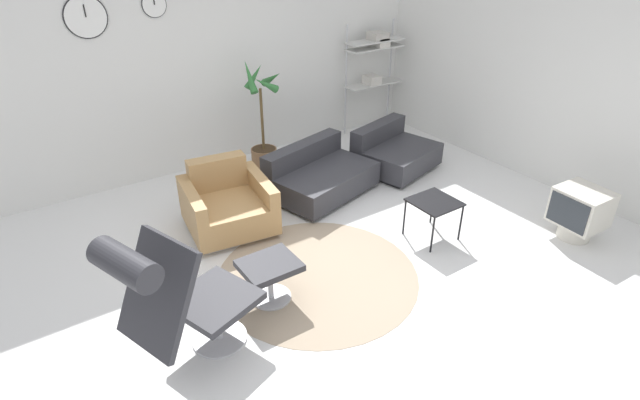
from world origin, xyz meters
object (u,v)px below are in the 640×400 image
Objects in this scene: couch_second at (394,154)px; crt_television at (580,211)px; couch_low at (319,177)px; potted_plant at (263,136)px; ottoman at (270,272)px; side_table at (434,205)px; lounge_chair at (173,291)px; shelf_unit at (375,56)px; armchair_red at (228,206)px.

crt_television is at bearing 86.48° from couch_second.
potted_plant reaches higher than couch_low.
ottoman is 0.87× the size of crt_television.
side_table reaches higher than ottoman.
ottoman is 0.35× the size of couch_low.
lounge_chair is 2.51× the size of ottoman.
couch_low reaches higher than ottoman.
crt_television is at bearing 62.07° from lounge_chair.
shelf_unit is (4.27, 3.01, 0.45)m from lounge_chair.
shelf_unit is (2.12, 0.32, 0.70)m from potted_plant.
ottoman is 0.42× the size of couch_second.
couch_second is (1.22, 0.01, 0.00)m from couch_low.
shelf_unit is at bearing 62.33° from side_table.
armchair_red is 2.19m from side_table.
couch_low is 1.03m from potted_plant.
shelf_unit is (0.67, 1.28, 0.96)m from couch_second.
potted_plant is (1.03, 1.08, 0.21)m from armchair_red.
potted_plant is at bearing 122.17° from lounge_chair.
lounge_chair is at bearing 11.11° from couch_second.
shelf_unit reaches higher than couch_low.
couch_low is at bearing -14.04° from couch_second.
shelf_unit is at bearing -160.25° from couch_low.
armchair_red is at bearing 140.98° from side_table.
couch_low is (1.47, 1.41, -0.07)m from ottoman.
lounge_chair is 2.72× the size of side_table.
potted_plant reaches higher than crt_television.
couch_second is 2.41m from crt_television.
armchair_red is 3.57m from shelf_unit.
shelf_unit is (3.36, 2.69, 0.88)m from ottoman.
couch_second is at bearing -33.21° from potted_plant.
crt_television is at bearing -16.67° from ottoman.
crt_television is 0.38× the size of potted_plant.
lounge_chair reaches higher than couch_low.
side_table is 2.55m from potted_plant.
armchair_red is at bearing 126.11° from lounge_chair.
lounge_chair reaches higher than couch_second.
side_table is at bearing -117.67° from shelf_unit.
potted_plant is 2.26m from shelf_unit.
armchair_red is at bearing -156.08° from shelf_unit.
side_table is at bearing 47.63° from couch_second.
lounge_chair is 1.06m from ottoman.
side_table is at bearing -74.82° from potted_plant.
potted_plant is 0.90× the size of shelf_unit.
lounge_chair reaches higher than ottoman.
ottoman is 2.68m from potted_plant.
couch_low reaches higher than crt_television.
side_table is 0.27× the size of shelf_unit.
ottoman is 4.40m from shelf_unit.
potted_plant is at bearing 105.18° from side_table.
armchair_red reaches higher than crt_television.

